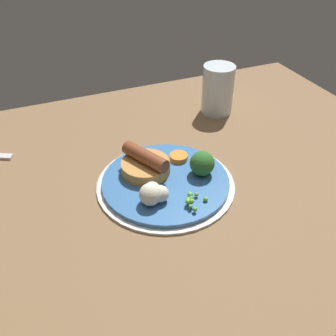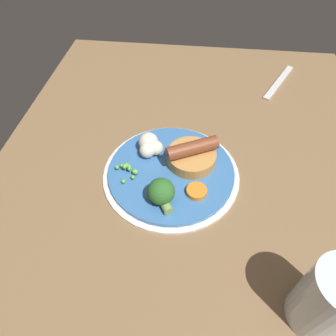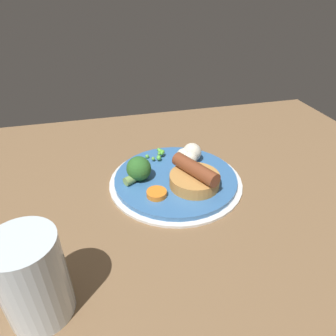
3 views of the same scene
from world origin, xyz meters
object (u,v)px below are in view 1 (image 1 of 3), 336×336
at_px(dinner_plate, 166,183).
at_px(broccoli_floret_near, 202,164).
at_px(cauliflower_floret, 153,193).
at_px(carrot_slice_1, 179,157).
at_px(pea_pile, 192,199).
at_px(sausage_pudding, 145,163).
at_px(drinking_glass, 218,89).

bearing_deg(dinner_plate, broccoli_floret_near, -7.27).
bearing_deg(cauliflower_floret, dinner_plate, 47.77).
relative_size(broccoli_floret_near, carrot_slice_1, 1.55).
bearing_deg(pea_pile, cauliflower_floret, 151.99).
height_order(sausage_pudding, cauliflower_floret, sausage_pudding).
xyz_separation_m(pea_pile, broccoli_floret_near, (0.06, 0.07, 0.01)).
xyz_separation_m(sausage_pudding, cauliflower_floret, (-0.02, -0.09, -0.00)).
bearing_deg(drinking_glass, cauliflower_floret, -135.35).
distance_m(sausage_pudding, pea_pile, 0.13).
distance_m(dinner_plate, pea_pile, 0.08).
bearing_deg(dinner_plate, sausage_pudding, 123.25).
bearing_deg(sausage_pudding, carrot_slice_1, 71.68).
xyz_separation_m(broccoli_floret_near, drinking_glass, (0.16, 0.23, 0.02)).
xyz_separation_m(dinner_plate, sausage_pudding, (-0.03, 0.04, 0.03)).
relative_size(sausage_pudding, drinking_glass, 0.85).
xyz_separation_m(broccoli_floret_near, carrot_slice_1, (-0.02, 0.06, -0.02)).
height_order(pea_pile, cauliflower_floret, cauliflower_floret).
bearing_deg(dinner_plate, carrot_slice_1, 45.71).
relative_size(pea_pile, broccoli_floret_near, 0.81).
relative_size(dinner_plate, pea_pile, 5.68).
relative_size(cauliflower_floret, carrot_slice_1, 1.45).
distance_m(broccoli_floret_near, cauliflower_floret, 0.12).
relative_size(carrot_slice_1, drinking_glass, 0.31).
height_order(pea_pile, drinking_glass, drinking_glass).
relative_size(pea_pile, cauliflower_floret, 0.87).
height_order(sausage_pudding, drinking_glass, drinking_glass).
distance_m(broccoli_floret_near, carrot_slice_1, 0.07).
relative_size(dinner_plate, carrot_slice_1, 7.16).
bearing_deg(pea_pile, sausage_pudding, 110.00).
bearing_deg(pea_pile, carrot_slice_1, 75.91).
relative_size(broccoli_floret_near, cauliflower_floret, 1.07).
distance_m(sausage_pudding, broccoli_floret_near, 0.11).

